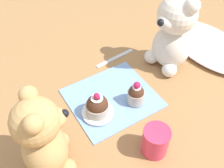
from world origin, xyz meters
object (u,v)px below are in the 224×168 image
Objects in this scene: teddy_bear_tan at (43,138)px; saucer_plate at (98,112)px; cupcake_near_cream_bear at (136,94)px; teddy_bear_cream at (173,33)px; juice_glass at (156,141)px; teaspoon at (115,58)px; cupcake_near_tan_bear at (97,106)px.

saucer_plate is at bearing -55.84° from teddy_bear_tan.
saucer_plate is at bearing -99.79° from cupcake_near_cream_bear.
teddy_bear_cream is 3.25× the size of juice_glass.
saucer_plate is 0.22m from teaspoon.
cupcake_near_tan_bear is at bearing -84.60° from teddy_bear_cream.
teddy_bear_tan is at bearing -80.88° from teddy_bear_cream.
teddy_bear_tan is 0.39m from teaspoon.
teddy_bear_tan reaches higher than cupcake_near_cream_bear.
teddy_bear_cream reaches higher than saucer_plate.
teddy_bear_cream is 3.33× the size of cupcake_near_cream_bear.
cupcake_near_tan_bear is (0.06, -0.28, -0.08)m from teddy_bear_cream.
saucer_plate is at bearing 41.76° from teaspoon.
cupcake_near_tan_bear is 0.17m from juice_glass.
teddy_bear_cream is 0.20m from cupcake_near_cream_bear.
teaspoon is at bearing -137.28° from teddy_bear_cream.
cupcake_near_cream_bear is at bearing 162.50° from juice_glass.
teaspoon is (-0.16, 0.15, -0.01)m from saucer_plate.
teddy_bear_cream is at bearing 134.64° from juice_glass.
teaspoon is at bearing 136.56° from cupcake_near_tan_bear.
cupcake_near_cream_bear is at bearing 80.21° from saucer_plate.
saucer_plate is 1.14× the size of juice_glass.
teddy_bear_cream is at bearing 101.63° from saucer_plate.
teddy_bear_tan is at bearing 31.26° from teaspoon.
teddy_bear_tan reaches higher than saucer_plate.
teddy_bear_tan is 0.24m from juice_glass.
cupcake_near_cream_bear is 1.03× the size of cupcake_near_tan_bear.
cupcake_near_tan_bear is 0.23m from teaspoon.
teddy_bear_cream is at bearing 101.63° from cupcake_near_tan_bear.
teddy_bear_cream reaches higher than cupcake_near_cream_bear.
teddy_bear_cream reaches higher than teddy_bear_tan.
juice_glass is at bearing -51.59° from teddy_bear_cream.
cupcake_near_tan_bear is at bearing -55.84° from teddy_bear_tan.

